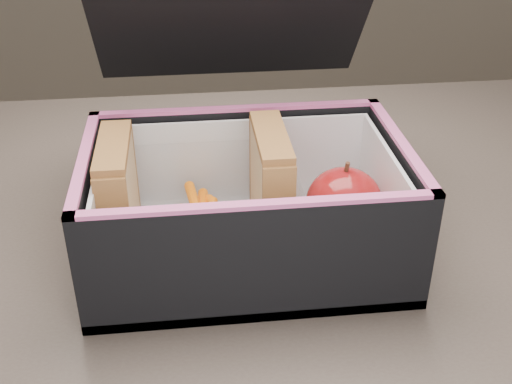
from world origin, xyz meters
TOP-DOWN VIEW (x-y plane):
  - kitchen_table at (0.00, 0.00)m, footprint 1.20×0.80m
  - lunch_bag at (0.00, -0.02)m, footprint 0.30×0.32m
  - plastic_tub at (-0.04, -0.02)m, footprint 0.19×0.13m
  - sandwich_left at (-0.11, -0.02)m, footprint 0.03×0.10m
  - sandwich_right at (0.03, -0.02)m, footprint 0.03×0.10m
  - carrot_sticks at (-0.04, -0.03)m, footprint 0.05×0.13m
  - paper_napkin at (0.09, -0.03)m, footprint 0.09×0.09m
  - red_apple at (0.10, -0.03)m, footprint 0.09×0.09m

SIDE VIEW (x-z plane):
  - kitchen_table at x=0.00m, z-range 0.28..1.03m
  - paper_napkin at x=0.09m, z-range 0.76..0.77m
  - carrot_sticks at x=-0.04m, z-range 0.77..0.80m
  - plastic_tub at x=-0.04m, z-range 0.76..0.84m
  - red_apple at x=0.10m, z-range 0.77..0.84m
  - lunch_bag at x=0.00m, z-range 0.68..0.95m
  - sandwich_left at x=-0.11m, z-range 0.77..0.88m
  - sandwich_right at x=0.03m, z-range 0.77..0.88m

